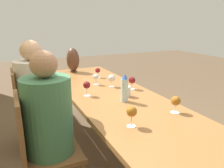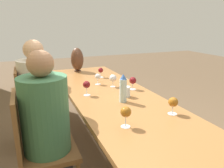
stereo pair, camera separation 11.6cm
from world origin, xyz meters
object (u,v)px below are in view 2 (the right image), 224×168
object	(u,v)px
vase	(77,59)
wine_glass_3	(101,71)
wine_glass_6	(126,112)
chair_near	(38,146)
water_bottle	(123,89)
chair_far	(32,106)
wine_glass_4	(98,77)
wine_glass_5	(173,102)
water_tumbler	(127,92)
person_near	(48,126)
wine_glass_2	(133,81)
person_far	(39,92)
wine_glass_0	(87,85)
wine_glass_1	(113,78)

from	to	relation	value
vase	wine_glass_3	bearing A→B (deg)	-156.58
wine_glass_6	chair_near	world-z (taller)	chair_near
water_bottle	chair_near	xyz separation A→B (m)	(-0.07, 0.75, -0.36)
wine_glass_6	chair_far	world-z (taller)	chair_far
wine_glass_4	wine_glass_5	xyz separation A→B (m)	(-1.00, -0.27, 0.01)
water_tumbler	wine_glass_6	size ratio (longest dim) A/B	0.68
wine_glass_5	chair_near	xyz separation A→B (m)	(0.32, 0.99, -0.33)
wine_glass_4	person_near	distance (m)	0.95
water_bottle	wine_glass_2	bearing A→B (deg)	-40.20
water_bottle	vase	world-z (taller)	vase
chair_near	person_far	distance (m)	0.91
wine_glass_0	wine_glass_2	world-z (taller)	wine_glass_0
person_near	wine_glass_6	bearing A→B (deg)	-128.36
chair_far	person_far	xyz separation A→B (m)	(-0.00, -0.09, 0.16)
chair_far	person_near	size ratio (longest dim) A/B	0.75
wine_glass_0	wine_glass_5	world-z (taller)	wine_glass_0
vase	wine_glass_2	xyz separation A→B (m)	(-1.06, -0.33, -0.08)
wine_glass_4	wine_glass_6	distance (m)	1.07
vase	wine_glass_1	size ratio (longest dim) A/B	2.46
wine_glass_1	water_tumbler	bearing A→B (deg)	179.14
chair_near	person_far	bearing A→B (deg)	-5.61
vase	wine_glass_1	distance (m)	0.91
wine_glass_4	wine_glass_6	world-z (taller)	wine_glass_6
wine_glass_1	person_near	world-z (taller)	person_near
vase	wine_glass_2	bearing A→B (deg)	-162.50
wine_glass_3	chair_far	world-z (taller)	chair_far
water_tumbler	person_far	bearing A→B (deg)	46.32
water_tumbler	wine_glass_0	world-z (taller)	wine_glass_0
wine_glass_1	wine_glass_3	xyz separation A→B (m)	(0.44, -0.01, -0.01)
wine_glass_4	chair_near	size ratio (longest dim) A/B	0.13
wine_glass_5	wine_glass_6	world-z (taller)	wine_glass_6
water_tumbler	wine_glass_1	distance (m)	0.35
water_bottle	wine_glass_6	world-z (taller)	water_bottle
chair_far	person_far	bearing A→B (deg)	-90.00
person_near	person_far	world-z (taller)	person_far
wine_glass_2	wine_glass_3	xyz separation A→B (m)	(0.61, 0.14, -0.01)
wine_glass_2	chair_far	world-z (taller)	chair_far
wine_glass_4	person_near	xyz separation A→B (m)	(-0.68, 0.63, -0.17)
wine_glass_1	wine_glass_5	size ratio (longest dim) A/B	1.01
wine_glass_2	wine_glass_5	world-z (taller)	wine_glass_5
vase	chair_far	distance (m)	0.94
water_tumbler	chair_near	bearing A→B (deg)	102.09
vase	wine_glass_6	distance (m)	1.80
wine_glass_4	person_far	bearing A→B (deg)	71.32
water_tumbler	wine_glass_3	size ratio (longest dim) A/B	0.79
wine_glass_1	person_far	xyz separation A→B (m)	(0.37, 0.76, -0.17)
wine_glass_6	chair_far	bearing A→B (deg)	23.85
wine_glass_1	wine_glass_2	xyz separation A→B (m)	(-0.17, -0.16, -0.00)
water_tumbler	person_near	world-z (taller)	person_near
wine_glass_4	chair_near	xyz separation A→B (m)	(-0.68, 0.72, -0.33)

